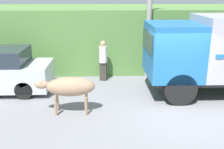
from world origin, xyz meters
name	(u,v)px	position (x,y,z in m)	size (l,w,h in m)	color
ground_plane	(170,109)	(0.00, 0.00, 0.00)	(60.00, 60.00, 0.00)	gray
hillside_embankment	(143,34)	(0.00, 6.51, 1.49)	(32.00, 5.84, 2.98)	#568442
building_backdrop	(58,40)	(-4.46, 5.13, 1.43)	(5.07, 2.70, 2.84)	#B2BCAD
brown_cow	(69,87)	(-3.31, -0.20, 0.89)	(1.88, 0.62, 1.22)	#9E7F60
pedestrian_on_hill	(103,59)	(-2.22, 3.04, 0.97)	(0.42, 0.42, 1.76)	#38332D
utility_pole	(149,12)	(-0.23, 3.41, 2.91)	(0.90, 0.22, 5.58)	#9E998E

